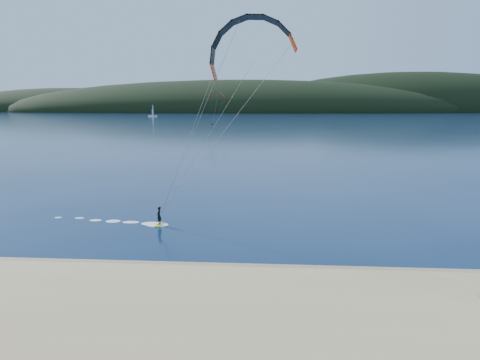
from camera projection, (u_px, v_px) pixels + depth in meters
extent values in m
plane|color=#081C3A|center=(160.00, 302.00, 22.65)|extent=(1800.00, 1800.00, 0.00)
cube|color=#907B54|center=(178.00, 270.00, 27.06)|extent=(220.00, 2.50, 0.10)
ellipsoid|color=black|center=(238.00, 112.00, 733.41)|extent=(840.00, 280.00, 110.00)
ellipsoid|color=black|center=(411.00, 112.00, 751.56)|extent=(600.00, 240.00, 140.00)
ellipsoid|color=black|center=(71.00, 112.00, 814.87)|extent=(520.00, 220.00, 90.00)
cube|color=#D1E61B|center=(159.00, 225.00, 37.32)|extent=(0.51, 1.34, 0.07)
imported|color=black|center=(159.00, 216.00, 37.17)|extent=(0.43, 0.62, 1.62)
cylinder|color=gray|center=(204.00, 144.00, 33.93)|extent=(0.02, 0.02, 15.32)
cube|color=#D1E61B|center=(212.00, 126.00, 219.21)|extent=(1.31, 1.54, 0.09)
imported|color=black|center=(212.00, 124.00, 219.03)|extent=(1.13, 1.17, 1.90)
cylinder|color=gray|center=(215.00, 112.00, 214.37)|extent=(0.02, 0.02, 14.07)
cube|color=white|center=(153.00, 116.00, 429.46)|extent=(8.85, 3.01, 1.54)
cylinder|color=white|center=(153.00, 110.00, 428.40)|extent=(0.22, 0.22, 12.10)
cube|color=white|center=(153.00, 110.00, 429.91)|extent=(0.12, 2.86, 8.80)
cube|color=white|center=(152.00, 112.00, 427.05)|extent=(0.10, 2.20, 5.50)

